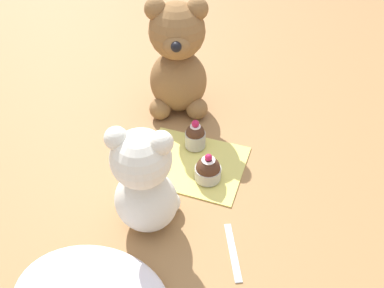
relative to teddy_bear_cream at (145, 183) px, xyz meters
The scene contains 7 objects.
ground_plane 0.19m from the teddy_bear_cream, 98.65° to the right, with size 4.00×4.00×0.00m, color #9E7042.
knitted_placemat 0.19m from the teddy_bear_cream, 98.65° to the right, with size 0.21×0.17×0.01m, color #E0D166.
teddy_bear_cream is the anchor object (origin of this frame).
teddy_bear_tan 0.35m from the teddy_bear_cream, 78.34° to the right, with size 0.17×0.16×0.27m.
cupcake_near_cream_bear 0.17m from the teddy_bear_cream, 117.72° to the right, with size 0.05×0.05×0.06m.
cupcake_near_tan_bear 0.22m from the teddy_bear_cream, 94.00° to the right, with size 0.04×0.04×0.07m.
teaspoon 0.19m from the teddy_bear_cream, behind, with size 0.11×0.01×0.01m, color silver.
Camera 1 is at (-0.18, 0.52, 0.56)m, focal length 35.00 mm.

